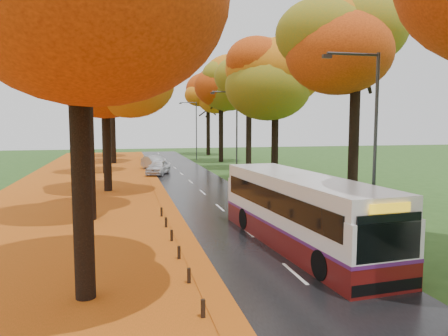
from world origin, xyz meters
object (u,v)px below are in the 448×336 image
object	(u,v)px
streetlamp_near	(370,136)
car_dark	(153,162)
bus	(300,210)
car_silver	(155,163)
streetlamp_far	(195,126)
streetlamp_mid	(234,128)
car_white	(158,167)

from	to	relation	value
streetlamp_near	car_dark	size ratio (longest dim) A/B	1.90
bus	car_dark	size ratio (longest dim) A/B	2.74
car_dark	car_silver	bearing A→B (deg)	-88.43
streetlamp_far	bus	world-z (taller)	streetlamp_far
car_dark	bus	bearing A→B (deg)	-82.06
streetlamp_mid	car_white	world-z (taller)	streetlamp_mid
streetlamp_mid	car_white	xyz separation A→B (m)	(-6.30, 6.01, -3.95)
streetlamp_mid	car_white	bearing A→B (deg)	136.35
bus	car_silver	world-z (taller)	bus
streetlamp_far	car_white	distance (m)	17.64
streetlamp_near	streetlamp_mid	world-z (taller)	same
streetlamp_far	bus	xyz separation A→B (m)	(-2.46, -42.87, -3.11)
streetlamp_far	car_white	xyz separation A→B (m)	(-6.30, -15.99, -3.95)
car_dark	streetlamp_near	bearing A→B (deg)	-78.38
streetlamp_mid	car_dark	size ratio (longest dim) A/B	1.90
car_white	bus	bearing A→B (deg)	-62.03
streetlamp_near	streetlamp_far	xyz separation A→B (m)	(0.00, 44.00, 0.00)
streetlamp_far	car_dark	size ratio (longest dim) A/B	1.90
streetlamp_near	car_white	distance (m)	28.98
bus	car_silver	bearing A→B (deg)	92.26
streetlamp_mid	car_silver	size ratio (longest dim) A/B	1.71
car_white	car_dark	size ratio (longest dim) A/B	1.01
streetlamp_far	bus	bearing A→B (deg)	-93.28
bus	car_dark	world-z (taller)	bus
streetlamp_near	car_white	bearing A→B (deg)	102.67
streetlamp_far	car_silver	world-z (taller)	streetlamp_far
car_white	car_silver	xyz separation A→B (m)	(0.00, 4.32, 0.04)
streetlamp_near	car_silver	size ratio (longest dim) A/B	1.71
car_silver	car_white	bearing A→B (deg)	-107.75
streetlamp_near	streetlamp_mid	bearing A→B (deg)	90.00
bus	streetlamp_far	bearing A→B (deg)	81.96
streetlamp_far	car_silver	xyz separation A→B (m)	(-6.30, -11.67, -3.90)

